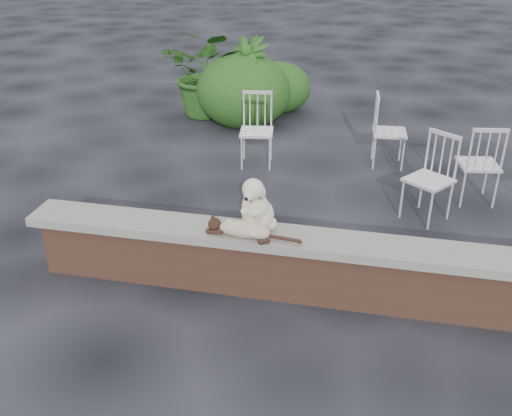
% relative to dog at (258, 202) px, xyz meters
% --- Properties ---
extents(ground, '(60.00, 60.00, 0.00)m').
position_rel_dog_xyz_m(ground, '(1.06, -0.05, -0.84)').
color(ground, black).
rests_on(ground, ground).
extents(brick_wall, '(6.00, 0.30, 0.50)m').
position_rel_dog_xyz_m(brick_wall, '(1.06, -0.05, -0.59)').
color(brick_wall, brown).
rests_on(brick_wall, ground).
extents(capstone, '(6.20, 0.40, 0.08)m').
position_rel_dog_xyz_m(capstone, '(1.06, -0.05, -0.30)').
color(capstone, slate).
rests_on(capstone, brick_wall).
extents(dog, '(0.41, 0.50, 0.52)m').
position_rel_dog_xyz_m(dog, '(0.00, 0.00, 0.00)').
color(dog, beige).
rests_on(dog, capstone).
extents(cat, '(0.98, 0.39, 0.16)m').
position_rel_dog_xyz_m(cat, '(-0.08, -0.15, -0.18)').
color(cat, tan).
rests_on(cat, capstone).
extents(chair_c, '(0.64, 0.64, 0.94)m').
position_rel_dog_xyz_m(chair_c, '(2.06, 2.20, -0.37)').
color(chair_c, silver).
rests_on(chair_c, ground).
extents(chair_a, '(0.64, 0.64, 0.94)m').
position_rel_dog_xyz_m(chair_a, '(-0.60, 2.72, -0.37)').
color(chair_a, silver).
rests_on(chair_a, ground).
extents(chair_b, '(0.78, 0.78, 0.94)m').
position_rel_dog_xyz_m(chair_b, '(1.50, 1.63, -0.37)').
color(chair_b, silver).
rests_on(chair_b, ground).
extents(chair_e, '(0.60, 0.60, 0.94)m').
position_rel_dog_xyz_m(chair_e, '(1.08, 3.06, -0.37)').
color(chair_e, silver).
rests_on(chair_e, ground).
extents(potted_plant_a, '(1.38, 1.23, 1.40)m').
position_rel_dog_xyz_m(potted_plant_a, '(-1.82, 4.58, -0.14)').
color(potted_plant_a, '#144915').
rests_on(potted_plant_a, ground).
extents(potted_plant_b, '(1.01, 1.01, 1.33)m').
position_rel_dog_xyz_m(potted_plant_b, '(-1.12, 4.34, -0.17)').
color(potted_plant_b, '#144915').
rests_on(potted_plant_b, ground).
extents(shrubbery, '(1.74, 1.97, 1.16)m').
position_rel_dog_xyz_m(shrubbery, '(-1.12, 4.51, -0.37)').
color(shrubbery, '#144915').
rests_on(shrubbery, ground).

